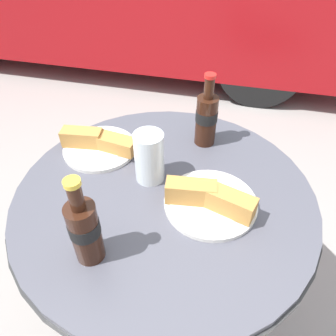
{
  "coord_description": "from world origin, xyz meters",
  "views": [
    {
      "loc": [
        0.15,
        -0.57,
        1.34
      ],
      "look_at": [
        0.0,
        0.04,
        0.77
      ],
      "focal_mm": 35.0,
      "sensor_mm": 36.0,
      "label": 1
    }
  ],
  "objects_px": {
    "cola_bottle_right": "(206,118)",
    "lunch_plate_far": "(210,200)",
    "drinking_glass": "(149,159)",
    "lunch_plate_near": "(99,145)",
    "bistro_table": "(165,227)",
    "cola_bottle_left": "(85,229)"
  },
  "relations": [
    {
      "from": "bistro_table",
      "to": "drinking_glass",
      "type": "distance_m",
      "value": 0.22
    },
    {
      "from": "cola_bottle_left",
      "to": "lunch_plate_far",
      "type": "distance_m",
      "value": 0.31
    },
    {
      "from": "lunch_plate_near",
      "to": "bistro_table",
      "type": "bearing_deg",
      "value": -28.33
    },
    {
      "from": "cola_bottle_left",
      "to": "bistro_table",
      "type": "bearing_deg",
      "value": 63.43
    },
    {
      "from": "lunch_plate_near",
      "to": "lunch_plate_far",
      "type": "relative_size",
      "value": 0.99
    },
    {
      "from": "drinking_glass",
      "to": "lunch_plate_near",
      "type": "xyz_separation_m",
      "value": [
        -0.18,
        0.08,
        -0.04
      ]
    },
    {
      "from": "bistro_table",
      "to": "lunch_plate_near",
      "type": "height_order",
      "value": "lunch_plate_near"
    },
    {
      "from": "cola_bottle_left",
      "to": "drinking_glass",
      "type": "distance_m",
      "value": 0.27
    },
    {
      "from": "lunch_plate_near",
      "to": "cola_bottle_left",
      "type": "bearing_deg",
      "value": -70.65
    },
    {
      "from": "drinking_glass",
      "to": "lunch_plate_near",
      "type": "bearing_deg",
      "value": 156.24
    },
    {
      "from": "bistro_table",
      "to": "lunch_plate_near",
      "type": "bearing_deg",
      "value": 151.67
    },
    {
      "from": "cola_bottle_left",
      "to": "cola_bottle_right",
      "type": "relative_size",
      "value": 1.0
    },
    {
      "from": "cola_bottle_left",
      "to": "lunch_plate_far",
      "type": "relative_size",
      "value": 0.96
    },
    {
      "from": "bistro_table",
      "to": "cola_bottle_left",
      "type": "bearing_deg",
      "value": -116.57
    },
    {
      "from": "bistro_table",
      "to": "cola_bottle_left",
      "type": "height_order",
      "value": "cola_bottle_left"
    },
    {
      "from": "cola_bottle_right",
      "to": "lunch_plate_far",
      "type": "bearing_deg",
      "value": -78.43
    },
    {
      "from": "drinking_glass",
      "to": "lunch_plate_far",
      "type": "height_order",
      "value": "drinking_glass"
    },
    {
      "from": "drinking_glass",
      "to": "lunch_plate_far",
      "type": "distance_m",
      "value": 0.19
    },
    {
      "from": "lunch_plate_far",
      "to": "cola_bottle_left",
      "type": "bearing_deg",
      "value": -139.41
    },
    {
      "from": "bistro_table",
      "to": "cola_bottle_right",
      "type": "xyz_separation_m",
      "value": [
        0.07,
        0.24,
        0.23
      ]
    },
    {
      "from": "cola_bottle_left",
      "to": "lunch_plate_far",
      "type": "height_order",
      "value": "cola_bottle_left"
    },
    {
      "from": "cola_bottle_right",
      "to": "lunch_plate_far",
      "type": "xyz_separation_m",
      "value": [
        0.05,
        -0.26,
        -0.06
      ]
    }
  ]
}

